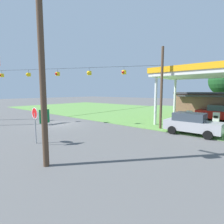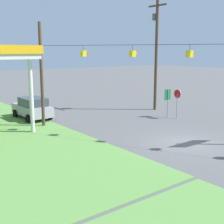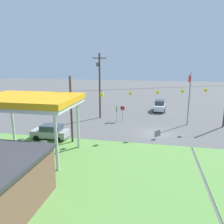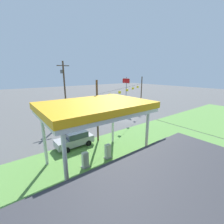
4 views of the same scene
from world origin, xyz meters
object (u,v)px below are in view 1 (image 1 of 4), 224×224
gas_station_canopy (205,73)px  fuel_pump_near (189,118)px  car_at_pumps_front (192,123)px  stop_sign_roadside (35,117)px  fuel_pump_far (216,120)px  car_at_pumps_rear (219,113)px  route_sign (44,120)px  utility_pole_main (41,39)px

gas_station_canopy → fuel_pump_near: size_ratio=6.16×
car_at_pumps_front → stop_sign_roadside: stop_sign_roadside is taller
gas_station_canopy → fuel_pump_far: gas_station_canopy is taller
gas_station_canopy → fuel_pump_near: bearing=-179.9°
car_at_pumps_rear → stop_sign_roadside: 20.26m
car_at_pumps_rear → stop_sign_roadside: stop_sign_roadside is taller
fuel_pump_far → gas_station_canopy: bearing=179.9°
gas_station_canopy → car_at_pumps_rear: bearing=80.7°
route_sign → car_at_pumps_front: bearing=55.9°
car_at_pumps_front → fuel_pump_far: bearing=76.5°
fuel_pump_near → route_sign: route_sign is taller
fuel_pump_far → route_sign: size_ratio=0.63×
car_at_pumps_rear → fuel_pump_near: bearing=67.3°
car_at_pumps_front → stop_sign_roadside: bearing=-128.1°
gas_station_canopy → route_sign: 15.76m
fuel_pump_far → stop_sign_roadside: (-8.32, -14.22, 1.10)m
gas_station_canopy → car_at_pumps_rear: (0.74, 4.47, -4.46)m
gas_station_canopy → fuel_pump_far: size_ratio=6.16×
car_at_pumps_rear → gas_station_canopy: bearing=82.1°
gas_station_canopy → fuel_pump_near: gas_station_canopy is taller
fuel_pump_near → fuel_pump_far: same height
car_at_pumps_rear → route_sign: (-6.90, -18.48, 0.71)m
car_at_pumps_front → stop_sign_roadside: (-7.33, -9.74, 0.88)m
car_at_pumps_rear → stop_sign_roadside: size_ratio=1.89×
utility_pole_main → fuel_pump_near: bearing=83.7°
route_sign → car_at_pumps_rear: bearing=69.5°
fuel_pump_far → utility_pole_main: 17.03m
gas_station_canopy → stop_sign_roadside: gas_station_canopy is taller
fuel_pump_far → route_sign: route_sign is taller
route_sign → stop_sign_roadside: bearing=-166.8°
car_at_pumps_front → fuel_pump_near: bearing=108.2°
fuel_pump_near → stop_sign_roadside: bearing=-112.1°
fuel_pump_near → car_at_pumps_front: size_ratio=0.34×
gas_station_canopy → utility_pole_main: bearing=-100.9°
fuel_pump_near → utility_pole_main: 16.57m
fuel_pump_far → car_at_pumps_front: size_ratio=0.34×
gas_station_canopy → car_at_pumps_rear: 6.36m
gas_station_canopy → route_sign: size_ratio=3.88×
utility_pole_main → fuel_pump_far: bearing=74.7°
car_at_pumps_rear → utility_pole_main: bearing=81.0°
stop_sign_roadside → fuel_pump_far: bearing=-120.3°
fuel_pump_near → route_sign: (-4.88, -14.01, 0.99)m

